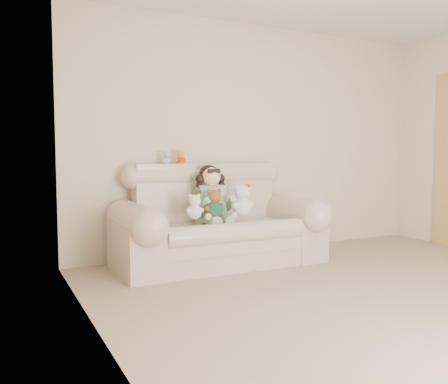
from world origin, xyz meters
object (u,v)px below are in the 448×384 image
sofa (220,214)px  seated_child (211,194)px  white_cat (242,197)px  cream_teddy (194,204)px  brown_teddy (214,201)px

sofa → seated_child: bearing=127.0°
seated_child → white_cat: (0.25, -0.20, -0.03)m
white_cat → cream_teddy: white_cat is taller
brown_teddy → white_cat: white_cat is taller
brown_teddy → sofa: bearing=53.0°
sofa → seated_child: sofa is taller
brown_teddy → cream_teddy: brown_teddy is taller
sofa → brown_teddy: (-0.12, -0.12, 0.15)m
brown_teddy → white_cat: (0.31, 0.01, 0.02)m
white_cat → cream_teddy: size_ratio=1.35×
sofa → brown_teddy: sofa is taller
sofa → white_cat: sofa is taller
seated_child → white_cat: 0.32m
seated_child → cream_teddy: size_ratio=2.11×
brown_teddy → cream_teddy: bearing=-176.4°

